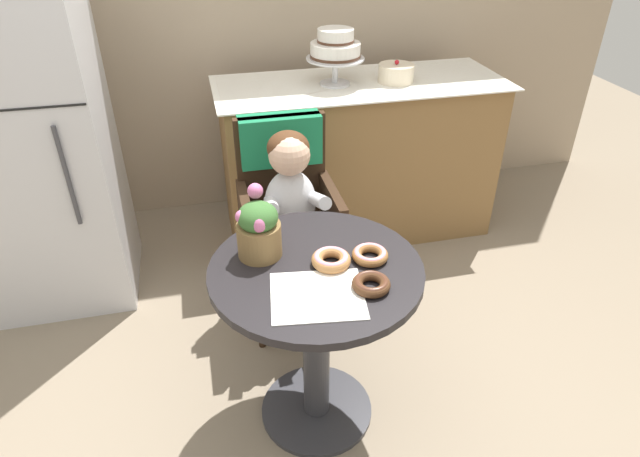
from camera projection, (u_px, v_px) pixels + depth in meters
ground_plane at (317, 410)px, 2.19m from camera, size 8.00×8.00×0.00m
cafe_table at (316, 315)px, 1.91m from camera, size 0.72×0.72×0.72m
wicker_chair at (285, 190)px, 2.41m from camera, size 0.42×0.45×0.95m
seated_child at (292, 200)px, 2.26m from camera, size 0.27×0.32×0.73m
paper_napkin at (317, 296)px, 1.67m from camera, size 0.32×0.29×0.00m
donut_front at (331, 259)px, 1.80m from camera, size 0.13×0.13×0.04m
donut_mid at (371, 255)px, 1.82m from camera, size 0.12×0.12×0.03m
donut_side at (371, 283)px, 1.69m from camera, size 0.12×0.12×0.04m
flower_vase at (259, 228)px, 1.80m from camera, size 0.15×0.15×0.25m
display_counter at (358, 159)px, 3.11m from camera, size 1.56×0.62×0.90m
tiered_cake_stand at (335, 49)px, 2.75m from camera, size 0.30×0.30×0.28m
round_layer_cake at (396, 73)px, 2.86m from camera, size 0.19×0.19×0.12m
refrigerator at (31, 133)px, 2.42m from camera, size 0.64×0.63×1.70m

